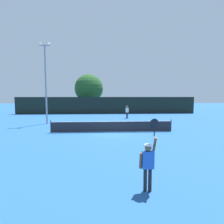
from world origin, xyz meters
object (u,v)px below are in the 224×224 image
parked_car_near (91,107)px  player_serving (148,160)px  light_pole (46,79)px  large_tree (89,89)px  tennis_ball (91,126)px  player_receiving (127,111)px

parked_car_near → player_serving: bearing=-87.7°
light_pole → parked_car_near: bearing=77.5°
light_pole → large_tree: 16.50m
large_tree → parked_car_near: 4.34m
tennis_ball → large_tree: (-1.40, 18.16, 4.54)m
tennis_ball → player_serving: bearing=-78.5°
player_serving → parked_car_near: size_ratio=0.56×
player_receiving → parked_car_near: (-5.73, 13.86, -0.28)m
tennis_ball → parked_car_near: parked_car_near is taller
tennis_ball → parked_car_near: size_ratio=0.02×
large_tree → parked_car_near: bearing=80.4°
tennis_ball → parked_car_near: (-1.05, 20.22, 0.74)m
player_serving → parked_car_near: player_serving is taller
player_serving → tennis_ball: (-2.66, 13.09, -1.02)m
light_pole → large_tree: light_pole is taller
parked_car_near → light_pole: bearing=-106.5°
player_receiving → parked_car_near: bearing=-67.6°
tennis_ball → large_tree: large_tree is taller
player_serving → player_receiving: (2.01, 19.45, -0.00)m
player_receiving → large_tree: size_ratio=0.23×
player_receiving → large_tree: large_tree is taller
player_serving → light_pole: bearing=117.0°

